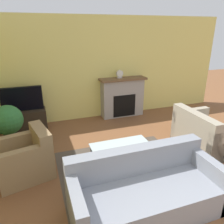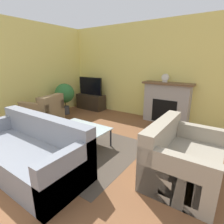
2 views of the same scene
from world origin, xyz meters
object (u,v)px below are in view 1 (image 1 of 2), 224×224
Objects in this scene: couch_loveseat at (205,134)px; armchair_by_window at (26,160)px; tv at (22,99)px; mantel_clock at (120,74)px; couch_sectional at (145,192)px; coffee_table at (123,149)px; potted_plant at (8,121)px.

armchair_by_window is at bearing 86.24° from couch_loveseat.
tv is 1.98m from armchair_by_window.
tv is 2.56m from mantel_clock.
couch_sectional is 1.89× the size of coffee_table.
tv reaches higher than potted_plant.
tv is 4.20m from couch_loveseat.
armchair_by_window is (-3.53, 0.23, 0.01)m from couch_loveseat.
tv is 0.87× the size of coffee_table.
couch_sectional is 2.06× the size of armchair_by_window.
couch_sectional is 9.36× the size of mantel_clock.
couch_loveseat is at bearing 2.50° from coffee_table.
potted_plant is at bearing 146.03° from coffee_table.
potted_plant reaches higher than couch_loveseat.
potted_plant is (-1.94, 1.31, 0.29)m from coffee_table.
potted_plant is 4.46× the size of mantel_clock.
couch_sectional is at bearing -95.18° from coffee_table.
tv is at bearing -177.18° from mantel_clock.
armchair_by_window is at bearing -72.80° from potted_plant.
tv reaches higher than couch_sectional.
armchair_by_window is 0.92× the size of coffee_table.
coffee_table is at bearing -52.95° from tv.
potted_plant is at bearing 128.25° from couch_sectional.
mantel_clock is at bearing 74.53° from couch_sectional.
armchair_by_window is 1.02× the size of potted_plant.
couch_loveseat is at bearing -17.73° from potted_plant.
couch_sectional is 1.04m from coffee_table.
armchair_by_window is 3.34m from mantel_clock.
tv is 0.97m from potted_plant.
tv reaches higher than couch_loveseat.
potted_plant is (-0.26, -0.92, -0.16)m from tv.
coffee_table is 4.96× the size of mantel_clock.
tv is at bearing 168.46° from armchair_by_window.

